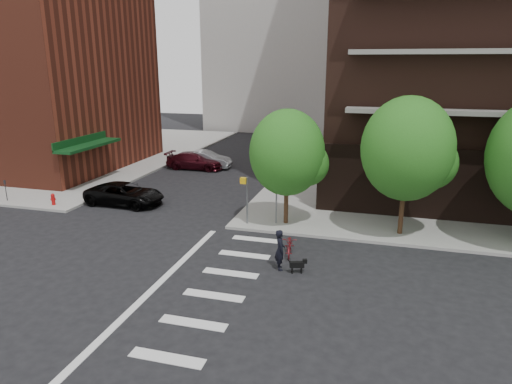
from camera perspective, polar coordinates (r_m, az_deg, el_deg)
ground at (r=19.19m, az=-13.86°, el=-11.31°), size 120.00×120.00×0.00m
sidewalk_nw at (r=51.40m, az=-25.15°, el=4.79°), size 31.00×33.00×0.15m
crosswalk at (r=18.28m, az=-7.66°, el=-12.38°), size 3.85×13.00×0.01m
midrise_nw at (r=44.96m, az=-28.82°, el=15.95°), size 21.40×15.50×20.00m
tree_a at (r=24.15m, az=3.90°, el=4.92°), size 4.00×4.00×5.90m
tree_b at (r=23.60m, az=18.39°, el=5.13°), size 4.50×4.50×6.65m
pedestrian_signal at (r=24.50m, az=-0.33°, el=-0.15°), size 2.18×0.67×2.60m
fire_hydrant at (r=30.73m, az=-24.03°, el=-0.76°), size 0.24×0.24×0.73m
parking_meter at (r=32.95m, az=-28.83°, el=0.42°), size 0.10×0.08×1.32m
parked_car_black at (r=29.71m, az=-16.09°, el=-0.24°), size 2.48×5.05×1.38m
parked_car_maroon at (r=38.58m, az=-7.62°, el=3.89°), size 2.02×4.89×1.42m
parked_car_silver at (r=38.89m, az=-6.30°, el=4.05°), size 1.65×4.42×1.44m
scooter at (r=21.33m, az=4.24°, el=-6.60°), size 0.93×1.89×0.95m
dog_walker at (r=19.70m, az=3.02°, el=-7.21°), size 0.77×0.65×1.79m
dog at (r=19.60m, az=5.26°, el=-9.00°), size 0.75×0.38×0.62m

